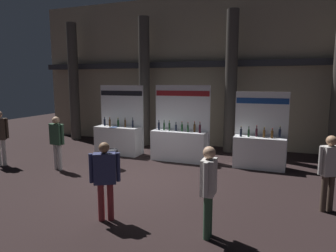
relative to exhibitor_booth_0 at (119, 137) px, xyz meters
The scene contains 11 objects.
ground_plane 3.26m from the exhibitor_booth_0, 50.24° to the right, with size 29.02×29.02×0.00m, color black.
hall_colonnade 4.05m from the exhibitor_booth_0, 51.15° to the left, with size 14.51×1.20×6.20m.
exhibitor_booth_0 is the anchor object (origin of this frame).
exhibitor_booth_1 2.45m from the exhibitor_booth_0, ahead, with size 1.98×0.66×2.59m.
exhibitor_booth_2 5.10m from the exhibitor_booth_0, ahead, with size 1.65×0.66×2.39m.
trash_bin 1.98m from the exhibitor_booth_0, 65.90° to the right, with size 0.37×0.37×0.61m.
visitor_0 6.63m from the exhibitor_booth_0, 46.56° to the right, with size 0.23×0.52×1.64m.
visitor_1 2.60m from the exhibitor_booth_0, 106.08° to the right, with size 0.58×0.25×1.66m.
visitor_2 5.50m from the exhibitor_booth_0, 62.61° to the right, with size 0.53×0.40×1.57m.
visitor_3 3.91m from the exhibitor_booth_0, 134.91° to the right, with size 0.44×0.40×1.79m.
visitor_4 7.26m from the exhibitor_booth_0, 23.37° to the right, with size 0.45×0.36×1.63m.
Camera 1 is at (3.57, -7.16, 2.72)m, focal length 31.71 mm.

